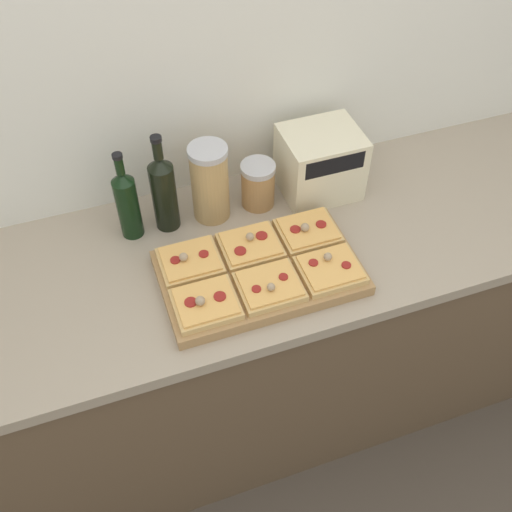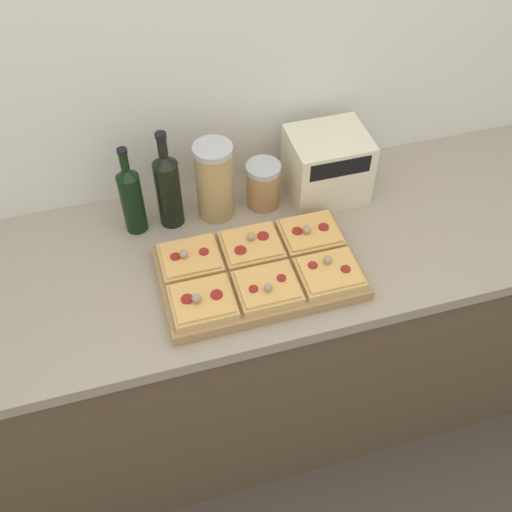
{
  "view_description": "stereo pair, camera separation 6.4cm",
  "coord_description": "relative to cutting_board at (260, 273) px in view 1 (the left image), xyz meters",
  "views": [
    {
      "loc": [
        -0.38,
        -0.8,
        2.19
      ],
      "look_at": [
        -0.01,
        0.24,
        0.98
      ],
      "focal_mm": 42.0,
      "sensor_mm": 36.0,
      "label": 1
    },
    {
      "loc": [
        -0.31,
        -0.82,
        2.19
      ],
      "look_at": [
        -0.01,
        0.24,
        0.98
      ],
      "focal_mm": 42.0,
      "sensor_mm": 36.0,
      "label": 2
    }
  ],
  "objects": [
    {
      "name": "cutting_board",
      "position": [
        0.0,
        0.0,
        0.0
      ],
      "size": [
        0.54,
        0.33,
        0.03
      ],
      "primitive_type": "cube",
      "color": "#A37A4C",
      "rests_on": "kitchen_counter"
    },
    {
      "name": "toaster_oven",
      "position": [
        0.3,
        0.29,
        0.09
      ],
      "size": [
        0.26,
        0.2,
        0.21
      ],
      "color": "beige",
      "rests_on": "kitchen_counter"
    },
    {
      "name": "wine_bottle",
      "position": [
        -0.19,
        0.29,
        0.11
      ],
      "size": [
        0.07,
        0.07,
        0.32
      ],
      "color": "black",
      "rests_on": "kitchen_counter"
    },
    {
      "name": "wall_back",
      "position": [
        0.01,
        0.47,
        0.3
      ],
      "size": [
        6.0,
        0.06,
        2.5
      ],
      "color": "silver",
      "rests_on": "ground_plane"
    },
    {
      "name": "grain_jar_short",
      "position": [
        0.1,
        0.29,
        0.06
      ],
      "size": [
        0.1,
        0.1,
        0.15
      ],
      "color": "#AD7F4C",
      "rests_on": "kitchen_counter"
    },
    {
      "name": "pizza_slice_back_center",
      "position": [
        0.0,
        0.08,
        0.03
      ],
      "size": [
        0.16,
        0.14,
        0.05
      ],
      "color": "tan",
      "rests_on": "cutting_board"
    },
    {
      "name": "pizza_slice_back_right",
      "position": [
        0.17,
        0.08,
        0.03
      ],
      "size": [
        0.16,
        0.14,
        0.05
      ],
      "color": "tan",
      "rests_on": "cutting_board"
    },
    {
      "name": "grain_jar_tall",
      "position": [
        -0.05,
        0.29,
        0.11
      ],
      "size": [
        0.11,
        0.11,
        0.25
      ],
      "color": "tan",
      "rests_on": "kitchen_counter"
    },
    {
      "name": "ground_plane",
      "position": [
        0.01,
        -0.21,
        -0.95
      ],
      "size": [
        12.0,
        12.0,
        0.0
      ],
      "primitive_type": "plane",
      "color": "#4C4238"
    },
    {
      "name": "olive_oil_bottle",
      "position": [
        -0.29,
        0.29,
        0.1
      ],
      "size": [
        0.06,
        0.06,
        0.29
      ],
      "color": "black",
      "rests_on": "kitchen_counter"
    },
    {
      "name": "pizza_slice_front_right",
      "position": [
        0.17,
        -0.08,
        0.03
      ],
      "size": [
        0.16,
        0.14,
        0.05
      ],
      "color": "tan",
      "rests_on": "cutting_board"
    },
    {
      "name": "kitchen_counter",
      "position": [
        0.01,
        0.11,
        -0.48
      ],
      "size": [
        2.63,
        0.67,
        0.93
      ],
      "color": "brown",
      "rests_on": "ground_plane"
    },
    {
      "name": "pizza_slice_back_left",
      "position": [
        -0.17,
        0.08,
        0.03
      ],
      "size": [
        0.16,
        0.14,
        0.05
      ],
      "color": "tan",
      "rests_on": "cutting_board"
    },
    {
      "name": "pizza_slice_front_left",
      "position": [
        -0.17,
        -0.08,
        0.03
      ],
      "size": [
        0.16,
        0.14,
        0.05
      ],
      "color": "tan",
      "rests_on": "cutting_board"
    },
    {
      "name": "pizza_slice_front_center",
      "position": [
        -0.0,
        -0.08,
        0.03
      ],
      "size": [
        0.16,
        0.14,
        0.05
      ],
      "color": "tan",
      "rests_on": "cutting_board"
    }
  ]
}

